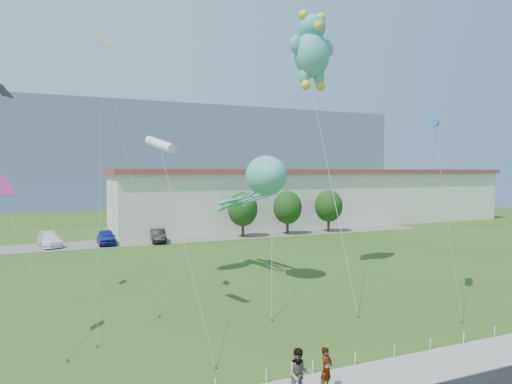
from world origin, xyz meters
TOP-DOWN VIEW (x-y plane):
  - ground at (0.00, 0.00)m, footprint 160.00×160.00m
  - sidewalk at (0.00, -2.75)m, footprint 80.00×2.50m
  - parking_strip at (0.00, 35.00)m, footprint 70.00×6.00m
  - hill_ridge at (0.00, 120.00)m, footprint 160.00×50.00m
  - warehouse at (26.00, 44.00)m, footprint 61.00×15.00m
  - rope_fence at (0.00, -1.30)m, footprint 26.05×0.05m
  - tree_near at (10.00, 34.00)m, footprint 3.60×3.60m
  - tree_mid at (16.00, 34.00)m, footprint 3.60×3.60m
  - tree_far at (22.00, 34.00)m, footprint 3.60×3.60m
  - pedestrian_left at (-1.39, -2.91)m, footprint 0.68×0.59m
  - pedestrian_right at (-2.59, -3.12)m, footprint 1.03×0.90m
  - parked_car_white at (-11.12, 35.39)m, footprint 2.80×5.11m
  - parked_car_blue at (-5.54, 34.57)m, footprint 1.93×4.61m
  - parked_car_black at (-0.11, 34.03)m, footprint 1.98×4.49m
  - octopus_kite at (3.19, 13.59)m, footprint 4.48×14.21m
  - teddy_bear_kite at (7.69, 13.84)m, footprint 4.90×11.47m
  - small_kite_yellow at (-7.81, 9.40)m, footprint 1.58×6.08m
  - small_kite_pink at (-12.14, 5.96)m, footprint 3.24×3.25m
  - small_kite_white at (-5.10, 7.49)m, footprint 1.02×8.19m
  - small_kite_cyan at (10.74, 4.53)m, footprint 1.92×4.99m

SIDE VIEW (x-z plane):
  - ground at x=0.00m, z-range 0.00..0.00m
  - parking_strip at x=0.00m, z-range 0.00..0.06m
  - sidewalk at x=0.00m, z-range 0.00..0.10m
  - rope_fence at x=0.00m, z-range 0.00..0.50m
  - parked_car_white at x=-11.12m, z-range 0.06..1.46m
  - parked_car_black at x=-0.11m, z-range 0.06..1.49m
  - parked_car_blue at x=-5.54m, z-range 0.06..1.62m
  - pedestrian_left at x=-1.39m, z-range 0.10..1.67m
  - pedestrian_right at x=-2.59m, z-range 0.10..1.88m
  - tree_near at x=10.00m, z-range 0.65..6.12m
  - tree_mid at x=16.00m, z-range 0.65..6.12m
  - tree_far at x=22.00m, z-range 0.65..6.12m
  - warehouse at x=26.00m, z-range 0.02..8.22m
  - small_kite_pink at x=-12.14m, z-range 2.77..10.50m
  - octopus_kite at x=3.19m, z-range 2.38..11.38m
  - small_kite_white at x=-5.10m, z-range 4.35..14.09m
  - small_kite_cyan at x=10.74m, z-range 5.12..16.42m
  - hill_ridge at x=0.00m, z-range 0.00..25.00m
  - small_kite_yellow at x=-7.81m, z-range 5.39..21.03m
  - teddy_bear_kite at x=7.69m, z-range 7.17..27.10m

